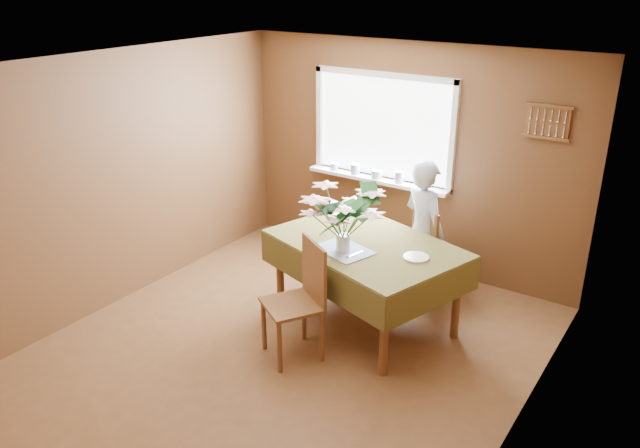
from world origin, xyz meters
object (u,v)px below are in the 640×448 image
Objects in this scene: chair_far at (432,248)px; seated_woman at (423,231)px; flower_bouquet at (343,214)px; dining_table at (365,253)px; chair_near at (301,296)px.

seated_woman is (-0.07, -0.09, 0.20)m from chair_far.
chair_far is at bearing -101.28° from seated_woman.
chair_far is at bearing 71.44° from flower_bouquet.
dining_table is at bearing 101.02° from chair_far.
seated_woman reaches higher than chair_near.
flower_bouquet is (0.11, 0.49, 0.62)m from chair_near.
seated_woman reaches higher than dining_table.
flower_bouquet is at bearing 109.25° from chair_near.
seated_woman is at bearing 90.00° from dining_table.
dining_table is 2.03× the size of chair_far.
chair_far is 1.54× the size of flower_bouquet.
chair_near is at bearing -102.37° from flower_bouquet.
seated_woman reaches higher than flower_bouquet.
flower_bouquet is (-0.31, -1.03, 0.46)m from seated_woman.
dining_table is at bearing 99.00° from seated_woman.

